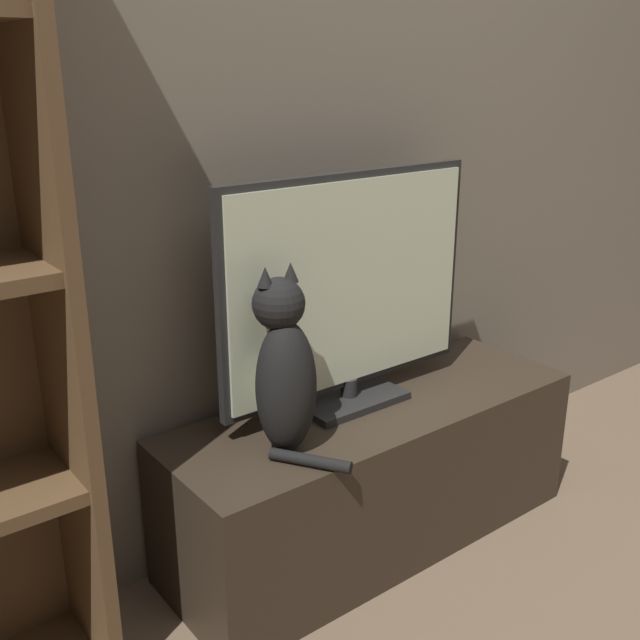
# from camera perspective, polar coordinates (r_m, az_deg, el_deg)

# --- Properties ---
(wall_back) EXTENTS (4.80, 0.05, 2.60)m
(wall_back) POSITION_cam_1_polar(r_m,az_deg,el_deg) (1.99, -0.20, 19.94)
(wall_back) COLOR #756B5B
(wall_back) RESTS_ON ground_plane
(tv_stand) EXTENTS (1.17, 0.40, 0.41)m
(tv_stand) POSITION_cam_1_polar(r_m,az_deg,el_deg) (2.10, 4.02, -11.50)
(tv_stand) COLOR #33281E
(tv_stand) RESTS_ON ground_plane
(tv) EXTENTS (0.77, 0.17, 0.61)m
(tv) POSITION_cam_1_polar(r_m,az_deg,el_deg) (1.91, 2.26, 2.19)
(tv) COLOR black
(tv) RESTS_ON tv_stand
(cat) EXTENTS (0.15, 0.27, 0.44)m
(cat) POSITION_cam_1_polar(r_m,az_deg,el_deg) (1.70, -2.75, -3.87)
(cat) COLOR black
(cat) RESTS_ON tv_stand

